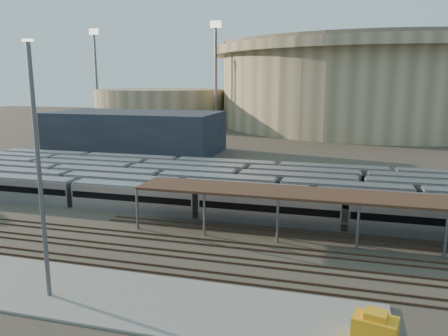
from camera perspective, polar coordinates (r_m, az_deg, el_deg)
name	(u,v)px	position (r m, az deg, el deg)	size (l,w,h in m)	color
ground	(196,238)	(50.97, -3.64, -9.17)	(420.00, 420.00, 0.00)	#383026
apron	(84,292)	(40.62, -17.81, -15.18)	(50.00, 9.00, 0.20)	gray
subway_trains	(238,186)	(67.30, 1.90, -2.42)	(125.64, 23.90, 3.60)	#A6A6AA
inspection_shed	(400,201)	(51.12, 21.97, -4.07)	(60.30, 6.00, 5.30)	#58595D
empty_tracks	(181,254)	(46.57, -5.68, -11.13)	(170.00, 9.62, 0.18)	#4C3323
stadium	(370,83)	(185.29, 18.57, 10.43)	(124.00, 124.00, 32.50)	tan
secondary_arena	(162,106)	(191.03, -8.08, 8.07)	(56.00, 56.00, 14.00)	tan
service_building	(136,132)	(112.91, -11.46, 4.66)	(42.00, 20.00, 10.00)	#1E232D
floodlight_0	(216,72)	(161.67, -1.07, 12.43)	(4.00, 1.00, 38.40)	#58595D
floodlight_1	(96,73)	(193.36, -16.37, 11.82)	(4.00, 1.00, 38.40)	#58595D
floodlight_3	(288,74)	(206.67, 8.42, 12.10)	(4.00, 1.00, 38.40)	#58595D
yard_light_pole	(39,173)	(37.55, -23.00, -0.66)	(0.81, 0.36, 20.73)	#58595D
yellow_equipment	(375,330)	(33.52, 19.10, -19.35)	(2.93, 1.83, 1.83)	orange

